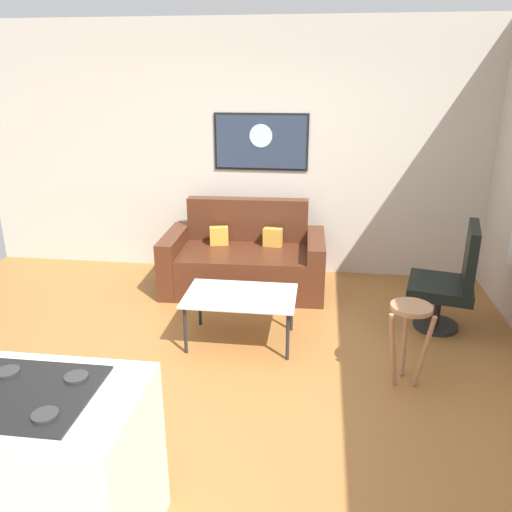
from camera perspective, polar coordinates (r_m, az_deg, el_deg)
name	(u,v)px	position (r m, az deg, el deg)	size (l,w,h in m)	color
ground	(210,381)	(4.07, -5.14, -13.77)	(6.40, 6.40, 0.04)	#986230
back_wall	(252,152)	(5.84, -0.43, 11.64)	(6.40, 0.05, 2.80)	beige
couch	(245,261)	(5.53, -1.28, -0.60)	(1.73, 0.96, 0.92)	#4B2516
coffee_table	(241,299)	(4.37, -1.75, -4.79)	(0.95, 0.62, 0.44)	silver
armchair	(451,280)	(4.87, 21.06, -2.52)	(0.67, 0.69, 1.00)	black
bar_stool	(410,324)	(3.93, 16.86, -7.35)	(0.35, 0.34, 0.64)	#A87451
wall_painting	(261,142)	(5.77, 0.57, 12.69)	(1.05, 0.03, 0.62)	black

